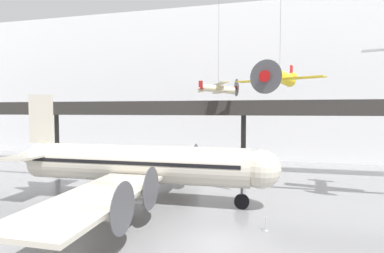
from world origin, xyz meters
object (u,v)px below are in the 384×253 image
(suspended_plane_yellow_lowwing, at_px, (280,76))
(suspended_plane_cream_biplane, at_px, (219,89))
(airliner_silver_main, at_px, (135,164))
(stanchion_barrier, at_px, (266,226))

(suspended_plane_yellow_lowwing, relative_size, suspended_plane_cream_biplane, 1.03)
(airliner_silver_main, distance_m, suspended_plane_cream_biplane, 15.44)
(suspended_plane_yellow_lowwing, bearing_deg, airliner_silver_main, -43.74)
(suspended_plane_cream_biplane, bearing_deg, suspended_plane_yellow_lowwing, -63.56)
(airliner_silver_main, height_order, suspended_plane_cream_biplane, suspended_plane_cream_biplane)
(airliner_silver_main, bearing_deg, suspended_plane_yellow_lowwing, 20.55)
(airliner_silver_main, height_order, suspended_plane_yellow_lowwing, suspended_plane_yellow_lowwing)
(airliner_silver_main, xyz_separation_m, suspended_plane_cream_biplane, (6.14, 11.83, 7.78))
(suspended_plane_yellow_lowwing, bearing_deg, suspended_plane_cream_biplane, -108.58)
(suspended_plane_yellow_lowwing, xyz_separation_m, stanchion_barrier, (-1.23, -9.43, -11.60))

